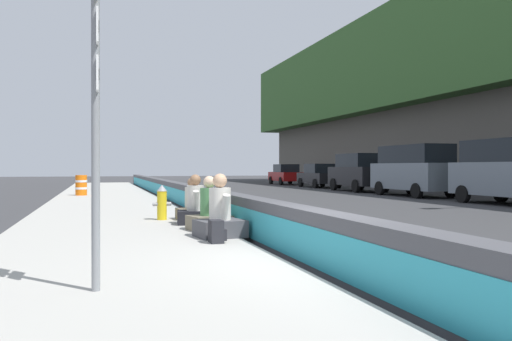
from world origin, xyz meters
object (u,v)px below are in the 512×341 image
object	(u,v)px
route_sign_post	(96,95)
seated_person_middle	(209,213)
parked_car_far	(319,175)
seated_person_far	(192,206)
construction_barrel	(81,185)
seated_person_rear	(195,208)
seated_person_foreground	(220,217)
backpack	(217,232)
parked_car_third	(512,170)
fire_hydrant	(162,202)
parked_car_midline	(359,172)
parked_car_fourth	(414,169)
parked_car_farther	(286,174)

from	to	relation	value
route_sign_post	seated_person_middle	size ratio (longest dim) A/B	3.16
parked_car_far	seated_person_far	bearing A→B (deg)	148.91
seated_person_middle	construction_barrel	size ratio (longest dim) A/B	1.20
seated_person_rear	seated_person_foreground	bearing A→B (deg)	-179.02
backpack	parked_car_third	size ratio (longest dim) A/B	0.08
route_sign_post	backpack	world-z (taller)	route_sign_post
route_sign_post	fire_hydrant	distance (m)	7.72
parked_car_far	parked_car_midline	bearing A→B (deg)	178.31
seated_person_foreground	backpack	distance (m)	0.79
fire_hydrant	parked_car_fourth	distance (m)	16.53
parked_car_midline	route_sign_post	bearing A→B (deg)	146.21
seated_person_middle	parked_car_third	bearing A→B (deg)	-66.92
seated_person_rear	backpack	distance (m)	3.14
fire_hydrant	seated_person_rear	world-z (taller)	seated_person_rear
route_sign_post	parked_car_far	world-z (taller)	route_sign_post
backpack	parked_car_fourth	distance (m)	19.00
parked_car_midline	seated_person_foreground	bearing A→B (deg)	145.51
seated_person_middle	parked_car_farther	size ratio (longest dim) A/B	0.25
seated_person_middle	parked_car_midline	distance (m)	21.79
fire_hydrant	parked_car_fourth	size ratio (longest dim) A/B	0.17
seated_person_middle	parked_car_far	bearing A→B (deg)	-28.60
route_sign_post	seated_person_middle	bearing A→B (deg)	-24.50
seated_person_rear	parked_car_far	bearing A→B (deg)	-30.07
backpack	parked_car_third	distance (m)	15.23
route_sign_post	seated_person_far	bearing A→B (deg)	-17.44
seated_person_foreground	backpack	xyz separation A→B (m)	(-0.74, 0.23, -0.18)
parked_car_fourth	parked_car_farther	xyz separation A→B (m)	(18.63, -0.01, -0.49)
seated_person_foreground	construction_barrel	world-z (taller)	seated_person_foreground
parked_car_farther	seated_person_rear	bearing A→B (deg)	156.11
fire_hydrant	seated_person_foreground	world-z (taller)	seated_person_foreground
construction_barrel	seated_person_rear	bearing A→B (deg)	-167.89
seated_person_rear	parked_car_far	xyz separation A→B (m)	(22.61, -13.09, 0.36)
parked_car_farther	parked_car_far	bearing A→B (deg)	-178.69
route_sign_post	parked_car_midline	world-z (taller)	route_sign_post
fire_hydrant	parked_car_far	xyz separation A→B (m)	(21.44, -13.72, 0.27)
seated_person_middle	seated_person_rear	size ratio (longest dim) A/B	0.99
parked_car_fourth	seated_person_middle	bearing A→B (deg)	132.65
seated_person_middle	parked_car_midline	world-z (taller)	parked_car_midline
parked_car_fourth	construction_barrel	bearing A→B (deg)	78.78
route_sign_post	parked_car_fourth	bearing A→B (deg)	-41.99
backpack	parked_car_midline	size ratio (longest dim) A/B	0.08
parked_car_far	parked_car_farther	bearing A→B (deg)	1.31
seated_person_foreground	parked_car_third	xyz separation A→B (m)	(6.67, -13.04, 0.84)
seated_person_far	seated_person_rear	bearing A→B (deg)	174.27
parked_car_fourth	parked_car_far	xyz separation A→B (m)	(12.03, -0.16, -0.49)
seated_person_foreground	seated_person_rear	xyz separation A→B (m)	(2.40, 0.04, -0.01)
construction_barrel	parked_car_far	xyz separation A→B (m)	(8.88, -16.03, 0.24)
seated_person_far	seated_person_middle	bearing A→B (deg)	179.09
seated_person_foreground	parked_car_far	world-z (taller)	parked_car_far
seated_person_foreground	construction_barrel	distance (m)	16.40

